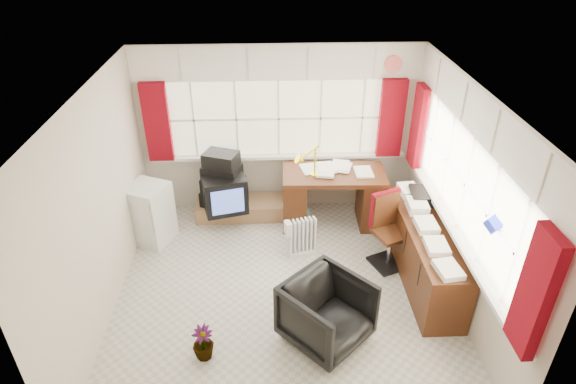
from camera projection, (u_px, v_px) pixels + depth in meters
name	position (u px, v px, depth m)	size (l,w,h in m)	color
ground	(284.00, 291.00, 5.88)	(4.00, 4.00, 0.00)	beige
room_walls	(284.00, 185.00, 5.11)	(4.00, 4.00, 4.00)	beige
window_back	(279.00, 152.00, 7.06)	(3.70, 0.12, 3.60)	beige
window_right	(455.00, 224.00, 5.46)	(0.12, 3.70, 3.60)	beige
curtains	(355.00, 149.00, 5.96)	(3.83, 3.83, 1.15)	maroon
overhead_cabinets	(364.00, 86.00, 5.60)	(3.98, 3.98, 0.48)	white
desk	(333.00, 195.00, 6.93)	(1.46, 0.76, 0.87)	#502712
desk_lamp	(315.00, 154.00, 6.52)	(0.19, 0.16, 0.47)	#FAF40A
task_chair	(387.00, 226.00, 6.14)	(0.55, 0.57, 1.00)	black
office_chair	(327.00, 313.00, 5.06)	(0.79, 0.81, 0.74)	black
radiator	(302.00, 241.00, 6.38)	(0.40, 0.25, 0.56)	white
credenza	(424.00, 252.00, 5.91)	(0.50, 2.00, 0.85)	#502712
file_tray	(423.00, 196.00, 6.24)	(0.31, 0.40, 0.13)	black
tv_bench	(244.00, 208.00, 7.27)	(1.40, 0.50, 0.25)	#9E744F
crt_tv	(224.00, 192.00, 6.89)	(0.71, 0.67, 0.54)	black
hifi_stack	(223.00, 182.00, 6.93)	(0.72, 0.59, 0.85)	black
mini_fridge	(150.00, 213.00, 6.59)	(0.66, 0.67, 0.85)	white
spray_bottle_a	(283.00, 212.00, 7.14)	(0.11, 0.11, 0.28)	silver
spray_bottle_b	(306.00, 212.00, 7.22)	(0.09, 0.09, 0.20)	#98E2D3
flower_vase	(203.00, 343.00, 4.93)	(0.22, 0.22, 0.40)	black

